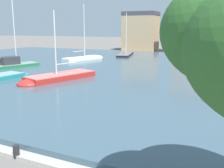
{
  "coord_description": "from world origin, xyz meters",
  "views": [
    {
      "loc": [
        6.65,
        2.8,
        4.79
      ],
      "look_at": [
        1.34,
        13.92,
        2.2
      ],
      "focal_mm": 42.12,
      "sensor_mm": 36.0,
      "label": 1
    }
  ],
  "objects_px": {
    "sailboat_white": "(86,59)",
    "sailboat_red": "(55,79)",
    "sailboat_black": "(126,55)",
    "sailboat_green": "(16,65)",
    "mooring_bollard": "(16,152)"
  },
  "relations": [
    {
      "from": "sailboat_white",
      "to": "sailboat_green",
      "type": "relative_size",
      "value": 0.89
    },
    {
      "from": "sailboat_black",
      "to": "mooring_bollard",
      "type": "bearing_deg",
      "value": -73.92
    },
    {
      "from": "sailboat_black",
      "to": "sailboat_green",
      "type": "distance_m",
      "value": 20.18
    },
    {
      "from": "sailboat_black",
      "to": "sailboat_red",
      "type": "distance_m",
      "value": 24.34
    },
    {
      "from": "sailboat_green",
      "to": "mooring_bollard",
      "type": "bearing_deg",
      "value": -44.93
    },
    {
      "from": "sailboat_black",
      "to": "sailboat_white",
      "type": "bearing_deg",
      "value": -106.09
    },
    {
      "from": "mooring_bollard",
      "to": "sailboat_red",
      "type": "bearing_deg",
      "value": 121.45
    },
    {
      "from": "sailboat_black",
      "to": "mooring_bollard",
      "type": "relative_size",
      "value": 18.5
    },
    {
      "from": "sailboat_black",
      "to": "sailboat_green",
      "type": "bearing_deg",
      "value": -108.12
    },
    {
      "from": "sailboat_white",
      "to": "sailboat_green",
      "type": "height_order",
      "value": "sailboat_green"
    },
    {
      "from": "sailboat_white",
      "to": "sailboat_red",
      "type": "relative_size",
      "value": 1.08
    },
    {
      "from": "sailboat_green",
      "to": "sailboat_black",
      "type": "bearing_deg",
      "value": 71.88
    },
    {
      "from": "sailboat_red",
      "to": "sailboat_white",
      "type": "bearing_deg",
      "value": 111.42
    },
    {
      "from": "sailboat_white",
      "to": "sailboat_green",
      "type": "bearing_deg",
      "value": -109.96
    },
    {
      "from": "sailboat_black",
      "to": "sailboat_green",
      "type": "height_order",
      "value": "sailboat_green"
    }
  ]
}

